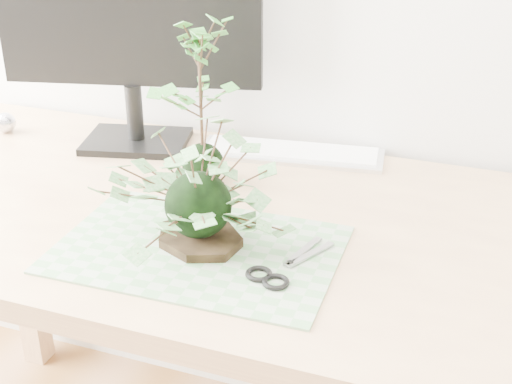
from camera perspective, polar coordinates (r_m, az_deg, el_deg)
desk at (r=1.29m, az=-0.95°, el=-5.46°), size 1.60×0.70×0.74m
cutting_mat at (r=1.15m, az=-4.66°, el=-4.57°), size 0.45×0.31×0.00m
stone_dish at (r=1.16m, az=-4.53°, el=-3.71°), size 0.21×0.21×0.01m
ivy_kokedama at (r=1.11m, az=-4.74°, el=1.29°), size 0.31×0.31×0.21m
maple_kokedama at (r=1.28m, az=-4.55°, el=10.13°), size 0.23×0.23×0.33m
keyboard at (r=1.48m, az=2.82°, el=3.18°), size 0.39×0.16×0.01m
monitor at (r=1.48m, az=-10.13°, el=13.72°), size 0.53×0.20×0.48m
foil_ball at (r=1.69m, az=-19.42°, el=5.26°), size 0.05×0.05×0.05m
scissors at (r=1.07m, az=2.07°, el=-6.54°), size 0.09×0.17×0.01m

